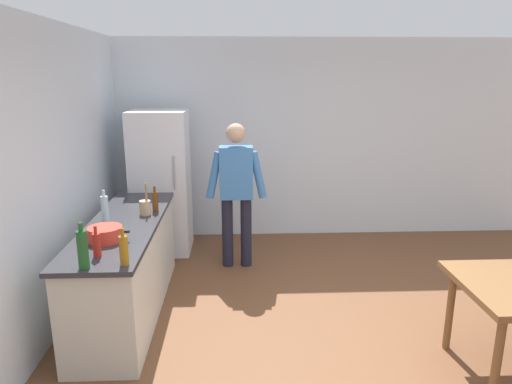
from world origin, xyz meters
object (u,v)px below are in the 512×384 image
at_px(bottle_oil_amber, 124,250).
at_px(bottle_wine_green, 83,249).
at_px(cooking_pot, 105,234).
at_px(bottle_beer_brown, 155,201).
at_px(person, 236,186).
at_px(bottle_sauce_red, 97,244).
at_px(bottle_water_clear, 105,208).
at_px(utensil_jar, 145,207).
at_px(refrigerator, 161,183).

bearing_deg(bottle_oil_amber, bottle_wine_green, -170.32).
xyz_separation_m(cooking_pot, bottle_beer_brown, (0.27, 0.83, 0.05)).
bearing_deg(person, bottle_sauce_red, -119.75).
xyz_separation_m(person, bottle_water_clear, (-1.22, -0.99, 0.05)).
relative_size(bottle_sauce_red, bottle_water_clear, 0.80).
relative_size(person, bottle_water_clear, 5.67).
xyz_separation_m(utensil_jar, bottle_oil_amber, (0.08, -1.22, 0.04)).
height_order(utensil_jar, bottle_wine_green, bottle_wine_green).
bearing_deg(refrigerator, person, -30.23).
distance_m(bottle_sauce_red, bottle_water_clear, 0.87).
xyz_separation_m(person, bottle_wine_green, (-1.08, -2.07, 0.07)).
height_order(person, cooking_pot, person).
xyz_separation_m(bottle_beer_brown, bottle_wine_green, (-0.27, -1.38, 0.04)).
bearing_deg(cooking_pot, bottle_beer_brown, 71.75).
distance_m(bottle_oil_amber, bottle_sauce_red, 0.30).
xyz_separation_m(cooking_pot, utensil_jar, (0.19, 0.72, 0.02)).
bearing_deg(bottle_wine_green, cooking_pot, 90.04).
height_order(bottle_beer_brown, bottle_water_clear, bottle_water_clear).
bearing_deg(bottle_wine_green, bottle_oil_amber, 9.68).
distance_m(cooking_pot, bottle_beer_brown, 0.87).
relative_size(bottle_wine_green, bottle_sauce_red, 1.42).
distance_m(utensil_jar, bottle_water_clear, 0.39).
xyz_separation_m(cooking_pot, bottle_sauce_red, (0.03, -0.33, 0.04)).
xyz_separation_m(bottle_oil_amber, bottle_wine_green, (-0.27, -0.05, 0.03)).
bearing_deg(utensil_jar, person, 41.90).
bearing_deg(cooking_pot, utensil_jar, 75.05).
height_order(refrigerator, bottle_water_clear, refrigerator).
xyz_separation_m(refrigerator, cooking_pot, (-0.13, -2.07, 0.06)).
bearing_deg(bottle_sauce_red, person, 60.25).
bearing_deg(bottle_sauce_red, bottle_water_clear, 101.18).
relative_size(utensil_jar, bottle_oil_amber, 1.14).
bearing_deg(bottle_beer_brown, bottle_wine_green, -101.19).
xyz_separation_m(bottle_beer_brown, bottle_sauce_red, (-0.24, -1.15, -0.01)).
xyz_separation_m(utensil_jar, bottle_sauce_red, (-0.16, -1.05, 0.02)).
bearing_deg(bottle_oil_amber, person, 68.16).
relative_size(refrigerator, utensil_jar, 5.62).
bearing_deg(utensil_jar, bottle_wine_green, -98.60).
bearing_deg(cooking_pot, bottle_sauce_red, -85.01).
bearing_deg(bottle_beer_brown, person, 40.50).
distance_m(cooking_pot, bottle_wine_green, 0.56).
relative_size(cooking_pot, bottle_beer_brown, 1.54).
bearing_deg(bottle_wine_green, bottle_water_clear, 97.44).
bearing_deg(bottle_wine_green, bottle_sauce_red, 82.83).
height_order(bottle_oil_amber, bottle_sauce_red, bottle_oil_amber).
relative_size(person, cooking_pot, 4.25).
height_order(refrigerator, person, refrigerator).
relative_size(cooking_pot, bottle_oil_amber, 1.43).
distance_m(utensil_jar, bottle_sauce_red, 1.06).
height_order(bottle_sauce_red, bottle_water_clear, bottle_water_clear).
bearing_deg(refrigerator, bottle_beer_brown, -83.61).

